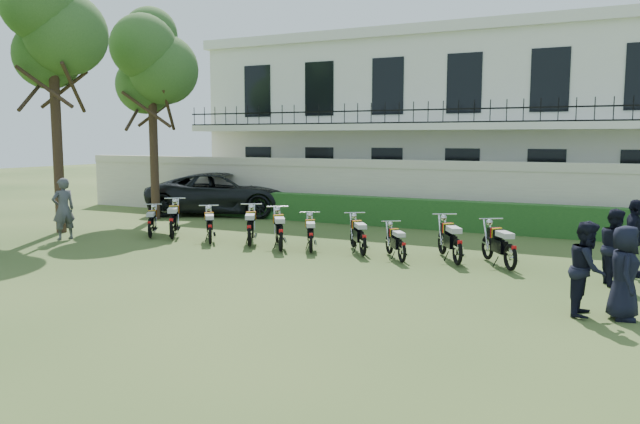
% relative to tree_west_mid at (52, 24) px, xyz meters
% --- Properties ---
extents(ground, '(100.00, 100.00, 0.00)m').
position_rel_tree_west_mid_xyz_m(ground, '(9.46, -1.00, -6.67)').
color(ground, '#2C441B').
rests_on(ground, ground).
extents(perimeter_wall, '(30.00, 0.35, 2.30)m').
position_rel_tree_west_mid_xyz_m(perimeter_wall, '(9.46, 7.00, -5.50)').
color(perimeter_wall, beige).
rests_on(perimeter_wall, ground).
extents(hedge, '(18.00, 0.60, 1.00)m').
position_rel_tree_west_mid_xyz_m(hedge, '(10.46, 6.20, -6.17)').
color(hedge, '#19471A').
rests_on(hedge, ground).
extents(building, '(20.40, 9.60, 7.40)m').
position_rel_tree_west_mid_xyz_m(building, '(9.46, 12.96, -2.96)').
color(building, silver).
rests_on(building, ground).
extents(tree_west_mid, '(3.40, 3.20, 8.82)m').
position_rel_tree_west_mid_xyz_m(tree_west_mid, '(0.00, 0.00, 0.00)').
color(tree_west_mid, '#473323').
rests_on(tree_west_mid, ground).
extents(tree_west_near, '(3.40, 3.20, 7.90)m').
position_rel_tree_west_mid_xyz_m(tree_west_near, '(0.50, 4.00, -0.78)').
color(tree_west_near, '#473323').
rests_on(tree_west_near, ground).
extents(motorcycle_0, '(1.08, 1.48, 0.96)m').
position_rel_tree_west_mid_xyz_m(motorcycle_0, '(3.51, 0.25, -6.23)').
color(motorcycle_0, black).
rests_on(motorcycle_0, ground).
extents(motorcycle_1, '(1.28, 1.79, 1.15)m').
position_rel_tree_west_mid_xyz_m(motorcycle_1, '(4.27, 0.38, -6.14)').
color(motorcycle_1, black).
rests_on(motorcycle_1, ground).
extents(motorcycle_2, '(1.23, 1.55, 1.03)m').
position_rel_tree_west_mid_xyz_m(motorcycle_2, '(5.83, 0.19, -6.19)').
color(motorcycle_2, black).
rests_on(motorcycle_2, ground).
extents(motorcycle_3, '(1.10, 1.81, 1.10)m').
position_rel_tree_west_mid_xyz_m(motorcycle_3, '(7.08, 0.34, -6.16)').
color(motorcycle_3, black).
rests_on(motorcycle_3, ground).
extents(motorcycle_4, '(1.22, 1.75, 1.11)m').
position_rel_tree_west_mid_xyz_m(motorcycle_4, '(8.26, 0.06, -6.16)').
color(motorcycle_4, black).
rests_on(motorcycle_4, ground).
extents(motorcycle_5, '(0.96, 1.63, 0.99)m').
position_rel_tree_west_mid_xyz_m(motorcycle_5, '(9.08, 0.27, -6.21)').
color(motorcycle_5, black).
rests_on(motorcycle_5, ground).
extents(motorcycle_6, '(1.14, 1.60, 1.02)m').
position_rel_tree_west_mid_xyz_m(motorcycle_6, '(10.50, 0.46, -6.20)').
color(motorcycle_6, black).
rests_on(motorcycle_6, ground).
extents(motorcycle_7, '(1.05, 1.41, 0.92)m').
position_rel_tree_west_mid_xyz_m(motorcycle_7, '(11.69, 0.12, -6.25)').
color(motorcycle_7, black).
rests_on(motorcycle_7, ground).
extents(motorcycle_8, '(1.12, 1.81, 1.11)m').
position_rel_tree_west_mid_xyz_m(motorcycle_8, '(13.00, 0.40, -6.16)').
color(motorcycle_8, black).
rests_on(motorcycle_8, ground).
extents(motorcycle_9, '(1.18, 1.71, 1.08)m').
position_rel_tree_west_mid_xyz_m(motorcycle_9, '(14.26, 0.32, -6.17)').
color(motorcycle_9, black).
rests_on(motorcycle_9, ground).
extents(suv, '(6.65, 4.60, 1.69)m').
position_rel_tree_west_mid_xyz_m(suv, '(1.97, 6.41, -5.83)').
color(suv, black).
rests_on(suv, ground).
extents(inspector, '(0.65, 0.80, 1.89)m').
position_rel_tree_west_mid_xyz_m(inspector, '(1.25, -1.00, -5.72)').
color(inspector, '#55565A').
rests_on(inspector, ground).
extents(officer_0, '(0.59, 0.84, 1.62)m').
position_rel_tree_west_mid_xyz_m(officer_0, '(16.64, -2.73, -5.86)').
color(officer_0, black).
rests_on(officer_0, ground).
extents(officer_1, '(0.66, 0.83, 1.67)m').
position_rel_tree_west_mid_xyz_m(officer_1, '(16.06, -2.74, -5.84)').
color(officer_1, black).
rests_on(officer_1, ground).
extents(officer_4, '(0.83, 0.94, 1.62)m').
position_rel_tree_west_mid_xyz_m(officer_4, '(16.44, -0.00, -5.86)').
color(officer_4, black).
rests_on(officer_4, ground).
extents(officer_5, '(0.59, 1.07, 1.73)m').
position_rel_tree_west_mid_xyz_m(officer_5, '(16.78, 1.12, -5.80)').
color(officer_5, black).
rests_on(officer_5, ground).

